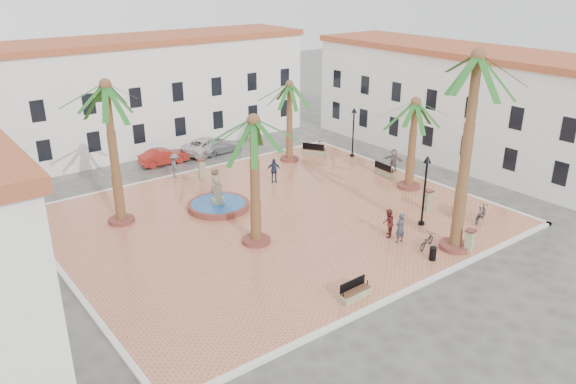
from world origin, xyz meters
The scene contains 36 objects.
ground centered at (0.00, 0.00, 0.00)m, with size 120.00×120.00×0.00m, color #56544F.
plaza centered at (0.00, 0.00, 0.07)m, with size 26.00×22.00×0.15m, color #D37B58.
kerb_n centered at (0.00, 11.00, 0.08)m, with size 26.30×0.30×0.16m, color silver.
kerb_s centered at (0.00, -11.00, 0.08)m, with size 26.30×0.30×0.16m, color silver.
kerb_e centered at (13.00, 0.00, 0.08)m, with size 0.30×22.30×0.16m, color silver.
kerb_w centered at (-13.00, 0.00, 0.08)m, with size 0.30×22.30×0.16m, color silver.
building_north centered at (0.00, 19.99, 4.77)m, with size 30.40×7.40×9.50m.
building_east centered at (19.99, 2.00, 4.52)m, with size 7.40×26.40×9.00m.
fountain centered at (-2.21, 3.34, 0.43)m, with size 4.03×4.03×2.08m.
palm_nw centered at (-8.11, 5.18, 7.82)m, with size 5.23×5.23×8.94m.
palm_sw centered at (-2.98, -2.22, 6.52)m, with size 5.30×5.30×7.60m.
palm_s centered at (5.55, -9.61, 9.79)m, with size 5.75×5.75×11.10m.
palm_e centered at (10.66, -1.67, 5.57)m, with size 5.33×5.33×6.61m.
palm_ne centered at (7.56, 8.45, 5.65)m, with size 4.81×4.81×6.60m.
bench_s centered at (-2.53, -9.96, 0.41)m, with size 1.75×0.59×0.92m.
bench_se centered at (9.53, -6.83, 0.39)m, with size 1.66×1.23×0.86m.
bench_e centered at (11.23, 1.28, 0.42)m, with size 0.66×1.86×0.97m.
bench_ne centered at (10.09, 8.34, 0.45)m, with size 1.59×2.00×1.05m.
lamppost_s centered at (6.50, -6.38, 3.18)m, with size 0.49×0.49×4.48m.
lamppost_e centered at (12.40, 6.09, 2.96)m, with size 0.45×0.45×4.15m.
bollard_se centered at (5.70, -10.40, 0.87)m, with size 0.59×0.59×1.40m.
bollard_n centered at (-0.22, 9.11, 0.91)m, with size 0.62×0.62×1.47m.
bollard_e centered at (8.49, -5.19, 0.89)m, with size 0.60×0.60×1.42m.
litter_bin centered at (3.45, -9.74, 0.52)m, with size 0.39×0.39×0.75m, color black.
cyclist_a centered at (3.60, -7.19, 1.05)m, with size 0.66×0.43×1.81m, color #313948.
bicycle_a centered at (4.32, -8.59, 0.56)m, with size 0.54×1.55×0.82m, color black.
cyclist_b centered at (3.57, -6.30, 1.01)m, with size 0.84×0.66×1.73m, color maroon.
bicycle_b centered at (9.73, -8.33, 0.70)m, with size 0.52×1.84×1.11m, color black.
pedestrian_fountain_a centered at (-0.98, 5.84, 1.10)m, with size 0.93×0.60×1.90m, color #94795C.
pedestrian_fountain_b centered at (3.59, 5.14, 1.05)m, with size 1.06×0.44×1.81m, color #2A324E.
pedestrian_north centered at (-1.77, 10.40, 1.08)m, with size 1.21×0.69×1.87m, color #56565C.
pedestrian_east centered at (12.40, 1.49, 1.04)m, with size 1.65×0.53×1.78m, color #79675C.
car_black centered at (-13.02, 14.38, 0.70)m, with size 1.66×4.13×1.41m, color black.
car_red centered at (-0.95, 14.14, 0.66)m, with size 1.39×3.98×1.31m, color maroon.
car_silver centered at (4.23, 14.11, 0.62)m, with size 1.73×4.24×1.23m, color #ADAEB6.
car_white centered at (3.33, 14.71, 0.69)m, with size 2.28×4.95×1.37m, color silver.
Camera 1 is at (-19.05, -26.43, 14.88)m, focal length 35.00 mm.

